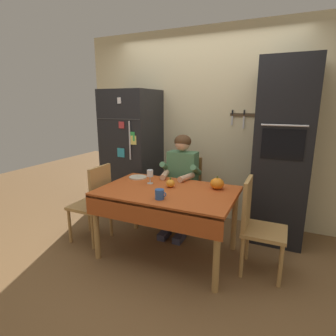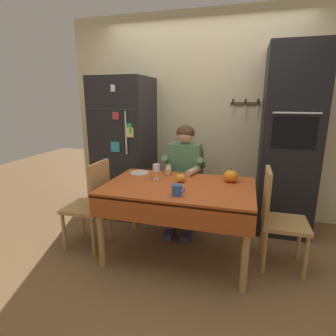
% 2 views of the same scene
% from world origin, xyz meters
% --- Properties ---
extents(ground_plane, '(10.00, 10.00, 0.00)m').
position_xyz_m(ground_plane, '(0.00, 0.00, 0.00)').
color(ground_plane, brown).
rests_on(ground_plane, ground).
extents(back_wall_assembly, '(3.70, 0.13, 2.60)m').
position_xyz_m(back_wall_assembly, '(0.05, 1.35, 1.30)').
color(back_wall_assembly, beige).
rests_on(back_wall_assembly, ground).
extents(refrigerator, '(0.68, 0.71, 1.80)m').
position_xyz_m(refrigerator, '(-0.95, 0.96, 0.90)').
color(refrigerator, black).
rests_on(refrigerator, ground).
extents(wall_oven, '(0.60, 0.64, 2.10)m').
position_xyz_m(wall_oven, '(1.05, 1.00, 1.05)').
color(wall_oven, black).
rests_on(wall_oven, ground).
extents(dining_table, '(1.40, 0.90, 0.74)m').
position_xyz_m(dining_table, '(0.00, 0.08, 0.66)').
color(dining_table, tan).
rests_on(dining_table, ground).
extents(chair_behind_person, '(0.40, 0.40, 0.93)m').
position_xyz_m(chair_behind_person, '(-0.08, 0.87, 0.51)').
color(chair_behind_person, brown).
rests_on(chair_behind_person, ground).
extents(seated_person, '(0.47, 0.55, 1.25)m').
position_xyz_m(seated_person, '(-0.08, 0.68, 0.74)').
color(seated_person, '#38384C').
rests_on(seated_person, ground).
extents(chair_left_side, '(0.40, 0.40, 0.93)m').
position_xyz_m(chair_left_side, '(-0.90, 0.01, 0.51)').
color(chair_left_side, tan).
rests_on(chair_left_side, ground).
extents(chair_right_side, '(0.40, 0.40, 0.93)m').
position_xyz_m(chair_right_side, '(0.90, 0.18, 0.51)').
color(chair_right_side, tan).
rests_on(chair_right_side, ground).
extents(coffee_mug, '(0.11, 0.09, 0.10)m').
position_xyz_m(coffee_mug, '(0.05, -0.19, 0.79)').
color(coffee_mug, '#2D569E').
rests_on(coffee_mug, dining_table).
extents(wine_glass, '(0.07, 0.07, 0.16)m').
position_xyz_m(wine_glass, '(-0.27, 0.22, 0.85)').
color(wine_glass, white).
rests_on(wine_glass, dining_table).
extents(pumpkin_large, '(0.15, 0.15, 0.14)m').
position_xyz_m(pumpkin_large, '(0.46, 0.34, 0.80)').
color(pumpkin_large, orange).
rests_on(pumpkin_large, dining_table).
extents(pumpkin_medium, '(0.10, 0.10, 0.11)m').
position_xyz_m(pumpkin_medium, '(-0.01, 0.19, 0.78)').
color(pumpkin_medium, orange).
rests_on(pumpkin_medium, dining_table).
extents(serving_tray, '(0.21, 0.21, 0.02)m').
position_xyz_m(serving_tray, '(-0.51, 0.36, 0.75)').
color(serving_tray, beige).
rests_on(serving_tray, dining_table).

